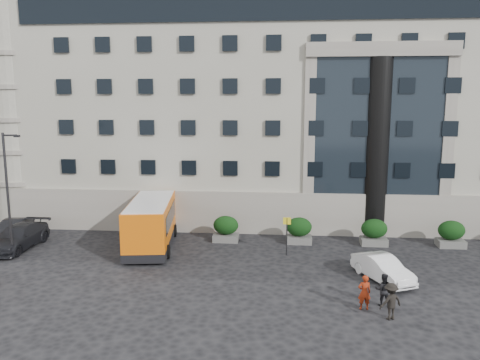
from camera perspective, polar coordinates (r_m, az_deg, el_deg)
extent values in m
plane|color=black|center=(26.76, -6.32, -12.18)|extent=(120.00, 120.00, 0.00)
cube|color=gray|center=(46.40, 6.23, 8.36)|extent=(44.00, 24.00, 18.00)
cylinder|color=black|center=(35.54, 16.31, 3.68)|extent=(1.80, 1.80, 13.00)
cube|color=#776345|center=(70.12, -22.57, 9.69)|extent=(13.00, 13.00, 22.00)
cube|color=#50504E|center=(34.77, -10.34, -6.72)|extent=(1.80, 1.20, 0.50)
ellipsoid|color=black|center=(34.52, -10.38, -5.25)|extent=(1.80, 1.26, 1.34)
cube|color=#50504E|center=(33.80, -1.73, -7.04)|extent=(1.80, 1.20, 0.50)
ellipsoid|color=black|center=(33.55, -1.74, -5.53)|extent=(1.80, 1.26, 1.34)
cube|color=#50504E|center=(33.61, 7.18, -7.20)|extent=(1.80, 1.20, 0.50)
ellipsoid|color=black|center=(33.36, 7.21, -5.69)|extent=(1.80, 1.26, 1.34)
cube|color=#50504E|center=(34.23, 15.98, -7.20)|extent=(1.80, 1.20, 0.50)
ellipsoid|color=black|center=(33.98, 16.05, -5.71)|extent=(1.80, 1.26, 1.34)
cube|color=#50504E|center=(35.60, 24.28, -7.04)|extent=(1.80, 1.20, 0.50)
ellipsoid|color=black|center=(35.36, 24.38, -5.60)|extent=(1.80, 1.26, 1.34)
cylinder|color=#262628|center=(32.75, -26.44, -1.82)|extent=(0.16, 0.16, 8.00)
cylinder|color=#262628|center=(32.05, -26.26, 4.92)|extent=(0.90, 0.12, 0.12)
cube|color=black|center=(31.83, -25.56, 4.86)|extent=(0.35, 0.18, 0.14)
cylinder|color=#262628|center=(30.62, 5.72, -6.89)|extent=(0.08, 0.08, 2.50)
cube|color=yellow|center=(30.34, 5.75, -4.99)|extent=(0.50, 0.06, 0.45)
cube|color=#DB5F0A|center=(32.55, -10.79, -4.87)|extent=(3.68, 8.04, 2.66)
cube|color=black|center=(32.93, -10.71, -7.29)|extent=(3.73, 8.09, 0.55)
cube|color=black|center=(32.48, -10.81, -4.40)|extent=(3.51, 6.36, 1.16)
cube|color=silver|center=(32.26, -10.86, -2.67)|extent=(3.50, 7.64, 0.18)
cylinder|color=black|center=(30.81, -13.82, -8.58)|extent=(0.40, 0.93, 0.90)
cylinder|color=black|center=(30.42, -8.84, -8.65)|extent=(0.40, 0.93, 0.90)
cylinder|color=black|center=(35.49, -12.31, -6.11)|extent=(0.40, 0.93, 0.90)
cylinder|color=black|center=(35.15, -8.01, -6.14)|extent=(0.40, 0.93, 0.90)
cube|color=maroon|center=(44.66, -24.06, -2.19)|extent=(2.97, 3.84, 2.36)
cube|color=maroon|center=(42.41, -24.82, -3.35)|extent=(2.40, 1.99, 1.61)
cube|color=black|center=(41.72, -25.08, -3.10)|extent=(1.77, 0.57, 0.76)
cylinder|color=black|center=(42.92, -26.06, -4.24)|extent=(0.44, 0.83, 0.79)
cylinder|color=black|center=(42.39, -23.36, -4.21)|extent=(0.44, 0.83, 0.79)
cylinder|color=black|center=(45.85, -25.00, -3.33)|extent=(0.44, 0.83, 0.79)
cylinder|color=black|center=(45.35, -22.46, -3.30)|extent=(0.44, 0.83, 0.79)
imported|color=black|center=(37.95, -25.94, -5.45)|extent=(2.05, 4.44, 1.41)
imported|color=black|center=(35.38, -25.42, -6.30)|extent=(2.40, 5.53, 1.58)
imported|color=black|center=(43.87, -17.30, -3.05)|extent=(2.49, 4.93, 1.34)
imported|color=white|center=(27.70, 16.99, -10.26)|extent=(3.11, 4.42, 1.38)
imported|color=maroon|center=(23.76, 14.92, -13.10)|extent=(0.66, 0.47, 1.72)
imported|color=black|center=(24.43, 17.06, -12.66)|extent=(0.86, 0.71, 1.63)
imported|color=black|center=(23.10, 17.91, -13.90)|extent=(1.28, 1.06, 1.73)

